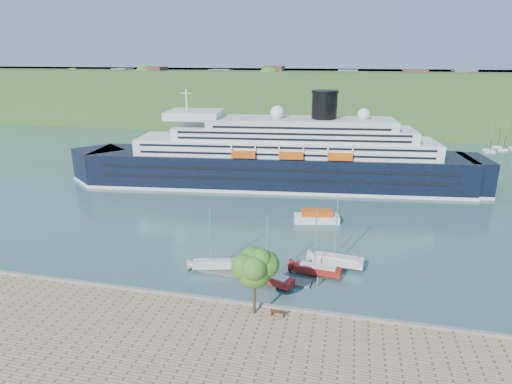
{
  "coord_description": "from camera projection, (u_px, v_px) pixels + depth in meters",
  "views": [
    {
      "loc": [
        13.59,
        -44.77,
        30.36
      ],
      "look_at": [
        -3.45,
        30.0,
        5.67
      ],
      "focal_mm": 30.0,
      "sensor_mm": 36.0,
      "label": 1
    }
  ],
  "objects": [
    {
      "name": "tender_launch",
      "position": [
        317.0,
        216.0,
        81.02
      ],
      "size": [
        8.97,
        4.46,
        2.37
      ],
      "primitive_type": null,
      "rotation": [
        0.0,
        0.0,
        0.19
      ],
      "color": "#D5500C",
      "rests_on": "ground"
    },
    {
      "name": "sailboat_extra",
      "position": [
        319.0,
        245.0,
        60.12
      ],
      "size": [
        7.65,
        3.0,
        9.62
      ],
      "primitive_type": null,
      "rotation": [
        0.0,
        0.0,
        -0.13
      ],
      "color": "maroon",
      "rests_on": "ground"
    },
    {
      "name": "cruise_ship",
      "position": [
        277.0,
        139.0,
        100.55
      ],
      "size": [
        102.5,
        26.65,
        22.78
      ],
      "primitive_type": null,
      "rotation": [
        0.0,
        0.0,
        0.12
      ],
      "color": "black",
      "rests_on": "ground"
    },
    {
      "name": "floating_pontoon",
      "position": [
        253.0,
        276.0,
        61.24
      ],
      "size": [
        16.79,
        3.4,
        0.37
      ],
      "primitive_type": null,
      "rotation": [
        0.0,
        0.0,
        -0.08
      ],
      "color": "slate",
      "rests_on": "ground"
    },
    {
      "name": "quay_coping",
      "position": [
        229.0,
        301.0,
        53.19
      ],
      "size": [
        220.0,
        0.5,
        0.3
      ],
      "primitive_type": "cube",
      "color": "slate",
      "rests_on": "promenade"
    },
    {
      "name": "ground",
      "position": [
        230.0,
        308.0,
        53.73
      ],
      "size": [
        400.0,
        400.0,
        0.0
      ],
      "primitive_type": "plane",
      "color": "#315754",
      "rests_on": "ground"
    },
    {
      "name": "sailboat_white_far",
      "position": [
        340.0,
        234.0,
        62.5
      ],
      "size": [
        8.43,
        3.19,
        10.63
      ],
      "primitive_type": null,
      "rotation": [
        0.0,
        0.0,
        -0.11
      ],
      "color": "silver",
      "rests_on": "ground"
    },
    {
      "name": "far_hillside",
      "position": [
        323.0,
        99.0,
        184.62
      ],
      "size": [
        400.0,
        50.0,
        24.0
      ],
      "primitive_type": "cube",
      "color": "#325120",
      "rests_on": "ground"
    },
    {
      "name": "sailboat_red",
      "position": [
        270.0,
        253.0,
        57.74
      ],
      "size": [
        7.78,
        4.48,
        9.71
      ],
      "primitive_type": null,
      "rotation": [
        0.0,
        0.0,
        -0.34
      ],
      "color": "maroon",
      "rests_on": "ground"
    },
    {
      "name": "sailboat_white_near",
      "position": [
        214.0,
        241.0,
        61.88
      ],
      "size": [
        7.39,
        3.74,
        9.2
      ],
      "primitive_type": null,
      "rotation": [
        0.0,
        0.0,
        0.26
      ],
      "color": "silver",
      "rests_on": "ground"
    },
    {
      "name": "park_bench",
      "position": [
        278.0,
        312.0,
        50.21
      ],
      "size": [
        1.72,
        0.75,
        1.09
      ],
      "primitive_type": null,
      "rotation": [
        0.0,
        0.0,
        -0.03
      ],
      "color": "#4C2915",
      "rests_on": "promenade"
    },
    {
      "name": "promenade_tree",
      "position": [
        254.0,
        279.0,
        49.61
      ],
      "size": [
        5.52,
        5.52,
        9.14
      ],
      "primitive_type": null,
      "color": "#2F641A",
      "rests_on": "promenade"
    }
  ]
}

